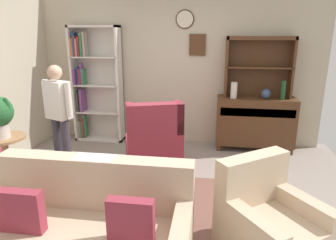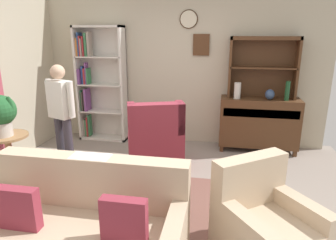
{
  "view_description": "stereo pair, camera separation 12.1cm",
  "coord_description": "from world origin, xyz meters",
  "px_view_note": "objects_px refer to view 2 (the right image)",
  "views": [
    {
      "loc": [
        0.63,
        -3.26,
        1.97
      ],
      "look_at": [
        0.1,
        0.2,
        0.95
      ],
      "focal_mm": 32.07,
      "sensor_mm": 36.0,
      "label": 1
    },
    {
      "loc": [
        0.75,
        -3.24,
        1.97
      ],
      "look_at": [
        0.1,
        0.2,
        0.95
      ],
      "focal_mm": 32.07,
      "sensor_mm": 36.0,
      "label": 2
    }
  ],
  "objects_px": {
    "bookshelf": "(98,83)",
    "sideboard_hutch": "(263,59)",
    "couch_floral": "(82,231)",
    "potted_plant_small": "(48,166)",
    "vase_round": "(270,94)",
    "plant_stand": "(10,155)",
    "armchair_floral": "(265,228)",
    "wingback_chair": "(155,144)",
    "book_stack": "(117,183)",
    "coffee_table": "(126,189)",
    "sideboard": "(259,122)",
    "vase_tall": "(237,91)",
    "bottle_wine": "(287,91)",
    "person_reading": "(61,111)",
    "potted_plant_large": "(0,112)"
  },
  "relations": [
    {
      "from": "bookshelf",
      "to": "sideboard_hutch",
      "type": "distance_m",
      "value": 2.95
    },
    {
      "from": "bookshelf",
      "to": "couch_floral",
      "type": "relative_size",
      "value": 1.16
    },
    {
      "from": "couch_floral",
      "to": "potted_plant_small",
      "type": "relative_size",
      "value": 6.27
    },
    {
      "from": "couch_floral",
      "to": "bookshelf",
      "type": "bearing_deg",
      "value": 110.24
    },
    {
      "from": "vase_round",
      "to": "plant_stand",
      "type": "bearing_deg",
      "value": -151.46
    },
    {
      "from": "couch_floral",
      "to": "armchair_floral",
      "type": "bearing_deg",
      "value": 13.72
    },
    {
      "from": "wingback_chair",
      "to": "book_stack",
      "type": "height_order",
      "value": "wingback_chair"
    },
    {
      "from": "vase_round",
      "to": "coffee_table",
      "type": "height_order",
      "value": "vase_round"
    },
    {
      "from": "sideboard",
      "to": "coffee_table",
      "type": "bearing_deg",
      "value": -124.13
    },
    {
      "from": "vase_tall",
      "to": "bottle_wine",
      "type": "distance_m",
      "value": 0.78
    },
    {
      "from": "sideboard",
      "to": "vase_tall",
      "type": "height_order",
      "value": "vase_tall"
    },
    {
      "from": "vase_tall",
      "to": "person_reading",
      "type": "height_order",
      "value": "person_reading"
    },
    {
      "from": "sideboard",
      "to": "wingback_chair",
      "type": "height_order",
      "value": "wingback_chair"
    },
    {
      "from": "bookshelf",
      "to": "potted_plant_small",
      "type": "relative_size",
      "value": 7.29
    },
    {
      "from": "sideboard_hutch",
      "to": "potted_plant_small",
      "type": "xyz_separation_m",
      "value": [
        -2.98,
        -1.74,
        -1.39
      ]
    },
    {
      "from": "bottle_wine",
      "to": "sideboard",
      "type": "bearing_deg",
      "value": 167.11
    },
    {
      "from": "vase_tall",
      "to": "book_stack",
      "type": "height_order",
      "value": "vase_tall"
    },
    {
      "from": "vase_tall",
      "to": "coffee_table",
      "type": "height_order",
      "value": "vase_tall"
    },
    {
      "from": "potted_plant_large",
      "to": "coffee_table",
      "type": "bearing_deg",
      "value": -12.09
    },
    {
      "from": "coffee_table",
      "to": "potted_plant_small",
      "type": "bearing_deg",
      "value": 152.93
    },
    {
      "from": "couch_floral",
      "to": "bottle_wine",
      "type": "bearing_deg",
      "value": 54.09
    },
    {
      "from": "sideboard_hutch",
      "to": "plant_stand",
      "type": "distance_m",
      "value": 4.04
    },
    {
      "from": "vase_tall",
      "to": "potted_plant_large",
      "type": "relative_size",
      "value": 0.51
    },
    {
      "from": "plant_stand",
      "to": "potted_plant_small",
      "type": "distance_m",
      "value": 0.52
    },
    {
      "from": "vase_round",
      "to": "armchair_floral",
      "type": "bearing_deg",
      "value": -96.75
    },
    {
      "from": "potted_plant_large",
      "to": "sideboard",
      "type": "bearing_deg",
      "value": 30.83
    },
    {
      "from": "wingback_chair",
      "to": "book_stack",
      "type": "bearing_deg",
      "value": -94.0
    },
    {
      "from": "plant_stand",
      "to": "sideboard_hutch",
      "type": "bearing_deg",
      "value": 31.73
    },
    {
      "from": "plant_stand",
      "to": "vase_round",
      "type": "bearing_deg",
      "value": 28.54
    },
    {
      "from": "bottle_wine",
      "to": "vase_round",
      "type": "bearing_deg",
      "value": 175.05
    },
    {
      "from": "bookshelf",
      "to": "couch_floral",
      "type": "xyz_separation_m",
      "value": [
        1.16,
        -3.14,
        -0.76
      ]
    },
    {
      "from": "bookshelf",
      "to": "book_stack",
      "type": "distance_m",
      "value": 2.85
    },
    {
      "from": "couch_floral",
      "to": "person_reading",
      "type": "relative_size",
      "value": 1.16
    },
    {
      "from": "bottle_wine",
      "to": "couch_floral",
      "type": "height_order",
      "value": "bottle_wine"
    },
    {
      "from": "bookshelf",
      "to": "plant_stand",
      "type": "height_order",
      "value": "bookshelf"
    },
    {
      "from": "vase_tall",
      "to": "plant_stand",
      "type": "height_order",
      "value": "vase_tall"
    },
    {
      "from": "bookshelf",
      "to": "vase_tall",
      "type": "height_order",
      "value": "bookshelf"
    },
    {
      "from": "plant_stand",
      "to": "potted_plant_small",
      "type": "xyz_separation_m",
      "value": [
        0.32,
        0.3,
        -0.27
      ]
    },
    {
      "from": "vase_round",
      "to": "wingback_chair",
      "type": "bearing_deg",
      "value": -150.09
    },
    {
      "from": "potted_plant_large",
      "to": "book_stack",
      "type": "height_order",
      "value": "potted_plant_large"
    },
    {
      "from": "couch_floral",
      "to": "potted_plant_small",
      "type": "bearing_deg",
      "value": 130.88
    },
    {
      "from": "potted_plant_large",
      "to": "person_reading",
      "type": "distance_m",
      "value": 0.78
    },
    {
      "from": "bookshelf",
      "to": "sideboard_hutch",
      "type": "height_order",
      "value": "bookshelf"
    },
    {
      "from": "bottle_wine",
      "to": "potted_plant_large",
      "type": "bearing_deg",
      "value": -152.99
    },
    {
      "from": "potted_plant_small",
      "to": "book_stack",
      "type": "distance_m",
      "value": 1.55
    },
    {
      "from": "potted_plant_small",
      "to": "book_stack",
      "type": "relative_size",
      "value": 1.66
    },
    {
      "from": "bookshelf",
      "to": "sideboard",
      "type": "distance_m",
      "value": 2.97
    },
    {
      "from": "wingback_chair",
      "to": "book_stack",
      "type": "xyz_separation_m",
      "value": [
        -0.09,
        -1.35,
        0.06
      ]
    },
    {
      "from": "bottle_wine",
      "to": "potted_plant_small",
      "type": "xyz_separation_m",
      "value": [
        -3.37,
        -1.54,
        -0.91
      ]
    },
    {
      "from": "bookshelf",
      "to": "person_reading",
      "type": "bearing_deg",
      "value": -87.43
    }
  ]
}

